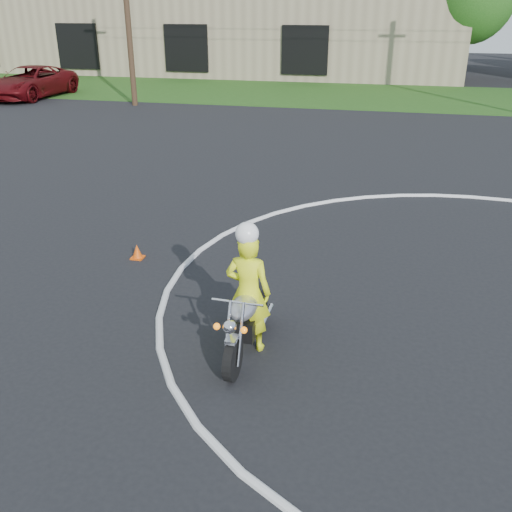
# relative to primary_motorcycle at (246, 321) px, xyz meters

# --- Properties ---
(grass_strip) EXTENTS (120.00, 10.00, 0.02)m
(grass_strip) POSITION_rel_primary_motorcycle_xyz_m (4.06, 26.48, -0.52)
(grass_strip) COLOR #1E4714
(grass_strip) RESTS_ON ground
(primary_motorcycle) EXTENTS (0.73, 2.07, 1.09)m
(primary_motorcycle) POSITION_rel_primary_motorcycle_xyz_m (0.00, 0.00, 0.00)
(primary_motorcycle) COLOR black
(primary_motorcycle) RESTS_ON ground
(rider_primary_grp) EXTENTS (0.68, 0.46, 2.02)m
(rider_primary_grp) POSITION_rel_primary_motorcycle_xyz_m (-0.00, 0.14, 0.45)
(rider_primary_grp) COLOR #F0FE1A
(rider_primary_grp) RESTS_ON ground
(pickup_grp) EXTENTS (2.98, 6.04, 1.65)m
(pickup_grp) POSITION_rel_primary_motorcycle_xyz_m (-17.53, 21.62, 0.29)
(pickup_grp) COLOR #52090D
(pickup_grp) RESTS_ON ground
(warehouse) EXTENTS (41.00, 17.00, 8.30)m
(warehouse) POSITION_rel_primary_motorcycle_xyz_m (-13.94, 39.47, 3.63)
(warehouse) COLOR tan
(warehouse) RESTS_ON ground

